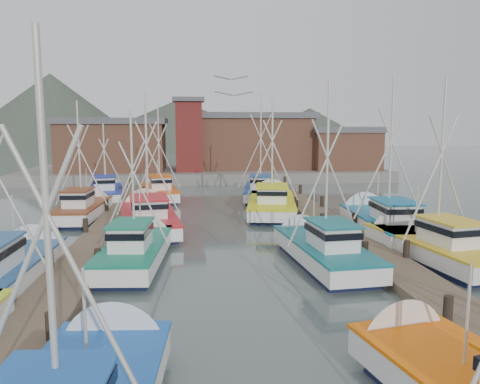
{
  "coord_description": "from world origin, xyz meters",
  "views": [
    {
      "loc": [
        -1.99,
        -22.19,
        6.45
      ],
      "look_at": [
        0.96,
        5.0,
        2.6
      ],
      "focal_mm": 35.0,
      "sensor_mm": 36.0,
      "label": 1
    }
  ],
  "objects": [
    {
      "name": "quay",
      "position": [
        0.0,
        37.0,
        0.6
      ],
      "size": [
        44.0,
        16.0,
        1.2
      ],
      "primitive_type": "cube",
      "color": "slate",
      "rests_on": "ground"
    },
    {
      "name": "gull_far",
      "position": [
        -0.07,
        -0.69,
        8.6
      ],
      "size": [
        1.54,
        0.6,
        0.24
      ],
      "rotation": [
        0.0,
        0.0,
        -0.0
      ],
      "color": "gray",
      "rests_on": "ground"
    },
    {
      "name": "shed_center",
      "position": [
        6.0,
        37.0,
        4.69
      ],
      "size": [
        14.84,
        9.54,
        6.9
      ],
      "color": "brown",
      "rests_on": "quay"
    },
    {
      "name": "boat_14",
      "position": [
        -9.41,
        20.04,
        0.68
      ],
      "size": [
        3.83,
        9.11,
        7.41
      ],
      "rotation": [
        0.0,
        0.0,
        0.13
      ],
      "color": "#101737",
      "rests_on": "ground"
    },
    {
      "name": "shed_left",
      "position": [
        -11.0,
        35.0,
        4.34
      ],
      "size": [
        12.72,
        8.48,
        6.2
      ],
      "color": "brown",
      "rests_on": "quay"
    },
    {
      "name": "boat_7",
      "position": [
        9.53,
        -1.0,
        0.68
      ],
      "size": [
        4.01,
        9.13,
        9.43
      ],
      "rotation": [
        0.0,
        0.0,
        0.15
      ],
      "color": "#101737",
      "rests_on": "ground"
    },
    {
      "name": "boat_4",
      "position": [
        -4.49,
        -0.27,
        0.68
      ],
      "size": [
        3.18,
        8.34,
        7.78
      ],
      "rotation": [
        0.0,
        0.0,
        -0.08
      ],
      "color": "#101737",
      "rests_on": "ground"
    },
    {
      "name": "shed_right",
      "position": [
        17.0,
        34.0,
        3.84
      ],
      "size": [
        8.48,
        6.36,
        5.2
      ],
      "color": "brown",
      "rests_on": "quay"
    },
    {
      "name": "lookout_tower",
      "position": [
        -2.0,
        33.0,
        5.55
      ],
      "size": [
        3.6,
        3.6,
        8.5
      ],
      "color": "maroon",
      "rests_on": "quay"
    },
    {
      "name": "dock_right",
      "position": [
        7.0,
        4.04,
        0.21
      ],
      "size": [
        2.3,
        46.0,
        1.5
      ],
      "color": "brown",
      "rests_on": "ground"
    },
    {
      "name": "boat_13",
      "position": [
        4.34,
        18.99,
        0.69
      ],
      "size": [
        4.06,
        9.08,
        10.09
      ],
      "rotation": [
        0.0,
        0.0,
        -0.17
      ],
      "color": "#101737",
      "rests_on": "ground"
    },
    {
      "name": "boat_9",
      "position": [
        4.18,
        12.31,
        0.68
      ],
      "size": [
        4.97,
        10.82,
        9.58
      ],
      "rotation": [
        0.0,
        0.0,
        -0.17
      ],
      "color": "#101737",
      "rests_on": "ground"
    },
    {
      "name": "gull_near",
      "position": [
        -0.18,
        -3.21,
        7.72
      ],
      "size": [
        1.55,
        0.61,
        0.24
      ],
      "rotation": [
        0.0,
        0.0,
        -0.05
      ],
      "color": "gray",
      "rests_on": "ground"
    },
    {
      "name": "dock_left",
      "position": [
        -7.0,
        4.04,
        0.21
      ],
      "size": [
        2.3,
        46.0,
        1.5
      ],
      "color": "brown",
      "rests_on": "ground"
    },
    {
      "name": "boat_8",
      "position": [
        -4.7,
        7.76,
        0.68
      ],
      "size": [
        4.58,
        10.66,
        9.4
      ],
      "rotation": [
        0.0,
        0.0,
        0.14
      ],
      "color": "#101737",
      "rests_on": "ground"
    },
    {
      "name": "distant_hills",
      "position": [
        -12.76,
        122.59,
        0.0
      ],
      "size": [
        175.0,
        140.0,
        42.0
      ],
      "color": "#485345",
      "rests_on": "ground"
    },
    {
      "name": "boat_6",
      "position": [
        -9.5,
        -2.76,
        0.68
      ],
      "size": [
        3.6,
        9.13,
        8.65
      ],
      "rotation": [
        0.0,
        0.0,
        -0.02
      ],
      "color": "#101737",
      "rests_on": "ground"
    },
    {
      "name": "ground",
      "position": [
        0.0,
        0.0,
        0.0
      ],
      "size": [
        260.0,
        260.0,
        0.0
      ],
      "primitive_type": "plane",
      "color": "#4D5D58",
      "rests_on": "ground"
    },
    {
      "name": "boat_10",
      "position": [
        -9.4,
        11.25,
        0.68
      ],
      "size": [
        3.58,
        8.38,
        8.81
      ],
      "rotation": [
        0.0,
        0.0,
        -0.05
      ],
      "color": "#101737",
      "rests_on": "ground"
    },
    {
      "name": "boat_11",
      "position": [
        9.7,
        4.68,
        0.69
      ],
      "size": [
        4.18,
        10.07,
        10.22
      ],
      "rotation": [
        0.0,
        0.0,
        -0.05
      ],
      "color": "#101737",
      "rests_on": "ground"
    },
    {
      "name": "boat_12",
      "position": [
        -4.71,
        19.67,
        0.68
      ],
      "size": [
        3.82,
        8.8,
        9.07
      ],
      "rotation": [
        0.0,
        0.0,
        0.15
      ],
      "color": "#101737",
      "rests_on": "ground"
    },
    {
      "name": "boat_5",
      "position": [
        4.12,
        -1.09,
        0.68
      ],
      "size": [
        3.62,
        8.73,
        9.13
      ],
      "rotation": [
        0.0,
        0.0,
        0.09
      ],
      "color": "#101737",
      "rests_on": "ground"
    }
  ]
}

